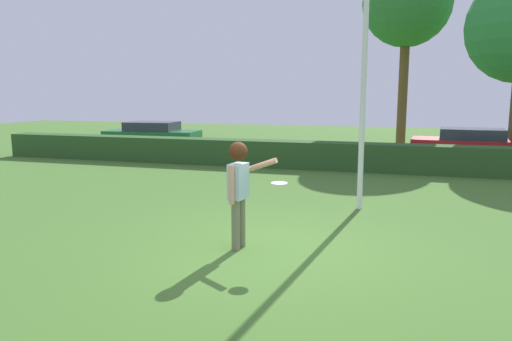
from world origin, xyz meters
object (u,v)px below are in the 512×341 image
Objects in this scene: person at (239,183)px; willow_tree at (407,3)px; lamppost at (364,68)px; parked_car_green at (152,134)px; frisbee at (279,184)px; parked_car_red at (471,144)px.

willow_tree reaches higher than person.
parked_car_green is at bearing 138.43° from lamppost.
willow_tree is at bearing 18.20° from parked_car_green.
lamppost reaches higher than parked_car_green.
parked_car_red is (4.28, 12.12, -0.48)m from frisbee.
parked_car_red is at bearing -57.18° from willow_tree.
parked_car_green is 0.51× the size of willow_tree.
person is at bearing -116.42° from lamppost.
lamppost is at bearing 63.58° from person.
frisbee is 0.06× the size of parked_car_red.
willow_tree reaches higher than frisbee.
parked_car_green is at bearing 126.04° from frisbee.
lamppost reaches higher than parked_car_red.
lamppost is 1.27× the size of parked_car_red.
person is at bearing -55.78° from parked_car_green.
willow_tree is at bearing 83.68° from frisbee.
willow_tree is at bearing 122.82° from parked_car_red.
frisbee is at bearing -53.96° from parked_car_green.
parked_car_green reaches higher than frisbee.
frisbee is at bearing -15.63° from person.
frisbee is at bearing -96.32° from willow_tree.
parked_car_green is 12.77m from willow_tree.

